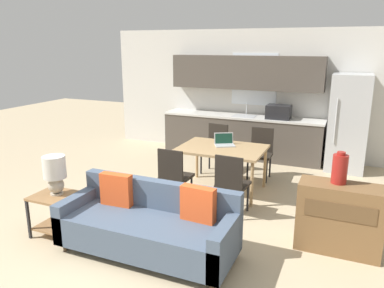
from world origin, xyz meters
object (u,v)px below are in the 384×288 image
at_px(dining_chair_far_left, 215,146).
at_px(dining_chair_far_right, 260,151).
at_px(dining_chair_near_right, 231,182).
at_px(laptop, 224,142).
at_px(credenza, 339,218).
at_px(side_table, 54,207).
at_px(dining_chair_near_left, 174,174).
at_px(dining_table, 222,151).
at_px(refrigerator, 348,123).
at_px(table_lamp, 55,172).
at_px(couch, 150,225).
at_px(vase, 340,169).

distance_m(dining_chair_far_left, dining_chair_far_right, 0.87).
height_order(dining_chair_near_right, laptop, laptop).
distance_m(credenza, dining_chair_near_right, 1.49).
bearing_deg(side_table, credenza, 16.95).
height_order(credenza, dining_chair_near_left, dining_chair_near_left).
bearing_deg(dining_chair_far_left, dining_chair_near_right, -56.58).
bearing_deg(dining_table, refrigerator, 47.56).
distance_m(table_lamp, credenza, 3.47).
relative_size(couch, laptop, 5.08).
distance_m(refrigerator, dining_chair_far_left, 2.58).
distance_m(dining_table, couch, 2.18).
bearing_deg(dining_chair_near_left, laptop, -111.36).
height_order(refrigerator, laptop, refrigerator).
relative_size(table_lamp, vase, 1.34).
relative_size(dining_table, table_lamp, 2.74).
distance_m(dining_chair_far_left, laptop, 0.88).
relative_size(side_table, dining_chair_near_right, 0.59).
xyz_separation_m(vase, dining_chair_near_left, (-2.26, 0.32, -0.49)).
height_order(couch, table_lamp, table_lamp).
bearing_deg(credenza, table_lamp, -163.41).
height_order(refrigerator, vase, refrigerator).
bearing_deg(vase, dining_table, 146.73).
bearing_deg(dining_chair_far_right, refrigerator, 37.06).
bearing_deg(credenza, dining_chair_far_right, 124.08).
bearing_deg(couch, dining_table, 86.33).
height_order(table_lamp, dining_chair_near_left, table_lamp).
height_order(refrigerator, dining_chair_near_right, refrigerator).
bearing_deg(dining_chair_near_left, table_lamp, 54.85).
xyz_separation_m(dining_chair_near_right, dining_chair_far_left, (-0.87, 1.72, 0.00)).
xyz_separation_m(couch, dining_chair_near_left, (-0.30, 1.27, 0.17)).
relative_size(vase, dining_chair_far_left, 0.41).
bearing_deg(dining_chair_far_left, couch, -77.81).
distance_m(side_table, laptop, 2.85).
xyz_separation_m(dining_table, dining_chair_near_left, (-0.44, -0.88, -0.18)).
relative_size(refrigerator, dining_chair_far_right, 2.03).
height_order(dining_table, dining_chair_near_right, dining_chair_near_right).
distance_m(credenza, laptop, 2.38).
relative_size(side_table, laptop, 1.34).
relative_size(dining_table, credenza, 1.45).
height_order(couch, dining_chair_far_right, dining_chair_far_right).
bearing_deg(dining_table, dining_chair_far_left, 116.36).
bearing_deg(table_lamp, dining_chair_far_left, 72.08).
height_order(refrigerator, credenza, refrigerator).
height_order(side_table, table_lamp, table_lamp).
distance_m(side_table, dining_chair_far_left, 3.30).
bearing_deg(dining_table, dining_chair_far_right, 63.72).
distance_m(table_lamp, dining_chair_far_right, 3.64).
bearing_deg(laptop, dining_chair_far_right, 29.33).
distance_m(dining_chair_near_right, dining_chair_near_left, 0.88).
bearing_deg(vase, couch, -154.11).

